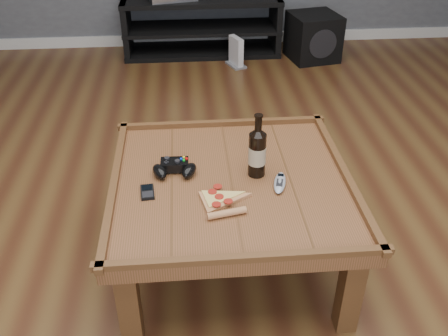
{
  "coord_description": "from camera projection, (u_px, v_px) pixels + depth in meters",
  "views": [
    {
      "loc": [
        -0.17,
        -1.72,
        1.64
      ],
      "look_at": [
        -0.03,
        -0.01,
        0.52
      ],
      "focal_mm": 40.0,
      "sensor_mm": 36.0,
      "label": 1
    }
  ],
  "objects": [
    {
      "name": "remote_control",
      "position": [
        280.0,
        183.0,
        2.06
      ],
      "size": [
        0.09,
        0.16,
        0.02
      ],
      "rotation": [
        0.0,
        0.0,
        -0.26
      ],
      "color": "#9BA0A8",
      "rests_on": "coffee_table"
    },
    {
      "name": "media_console",
      "position": [
        202.0,
        26.0,
        4.5
      ],
      "size": [
        1.4,
        0.45,
        0.5
      ],
      "color": "black",
      "rests_on": "ground"
    },
    {
      "name": "ground",
      "position": [
        230.0,
        259.0,
        2.34
      ],
      "size": [
        6.0,
        6.0,
        0.0
      ],
      "primitive_type": "plane",
      "color": "#422212",
      "rests_on": "ground"
    },
    {
      "name": "beer_bottle",
      "position": [
        257.0,
        151.0,
        2.07
      ],
      "size": [
        0.07,
        0.07,
        0.28
      ],
      "color": "black",
      "rests_on": "coffee_table"
    },
    {
      "name": "game_console",
      "position": [
        236.0,
        53.0,
        4.3
      ],
      "size": [
        0.18,
        0.23,
        0.25
      ],
      "rotation": [
        0.0,
        0.0,
        0.38
      ],
      "color": "slate",
      "rests_on": "ground"
    },
    {
      "name": "pizza_slice",
      "position": [
        220.0,
        201.0,
        1.96
      ],
      "size": [
        0.22,
        0.3,
        0.03
      ],
      "rotation": [
        0.0,
        0.0,
        0.21
      ],
      "color": "tan",
      "rests_on": "coffee_table"
    },
    {
      "name": "smartphone",
      "position": [
        147.0,
        192.0,
        2.01
      ],
      "size": [
        0.06,
        0.1,
        0.01
      ],
      "rotation": [
        0.0,
        0.0,
        0.1
      ],
      "color": "black",
      "rests_on": "coffee_table"
    },
    {
      "name": "subwoofer",
      "position": [
        313.0,
        37.0,
        4.4
      ],
      "size": [
        0.47,
        0.47,
        0.4
      ],
      "rotation": [
        0.0,
        0.0,
        0.2
      ],
      "color": "black",
      "rests_on": "ground"
    },
    {
      "name": "game_controller",
      "position": [
        174.0,
        168.0,
        2.12
      ],
      "size": [
        0.21,
        0.14,
        0.06
      ],
      "rotation": [
        0.0,
        0.0,
        -0.02
      ],
      "color": "black",
      "rests_on": "coffee_table"
    },
    {
      "name": "baseboard",
      "position": [
        201.0,
        39.0,
        4.81
      ],
      "size": [
        5.0,
        0.02,
        0.1
      ],
      "primitive_type": "cube",
      "color": "silver",
      "rests_on": "ground"
    },
    {
      "name": "coffee_table",
      "position": [
        231.0,
        191.0,
        2.13
      ],
      "size": [
        1.03,
        1.03,
        0.48
      ],
      "color": "#523417",
      "rests_on": "ground"
    }
  ]
}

